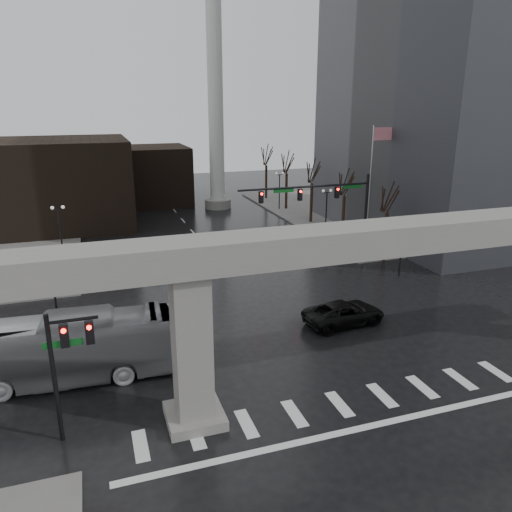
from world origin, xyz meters
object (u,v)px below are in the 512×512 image
object	(u,v)px
signal_mast_arm	(328,201)
pickup_truck	(344,313)
city_bus	(55,350)
far_car	(155,265)

from	to	relation	value
signal_mast_arm	pickup_truck	distance (m)	13.42
city_bus	far_car	distance (m)	17.66
pickup_truck	city_bus	size ratio (longest dim) A/B	0.43
city_bus	far_car	xyz separation A→B (m)	(7.29, 16.04, -1.16)
signal_mast_arm	far_car	size ratio (longest dim) A/B	3.25
signal_mast_arm	pickup_truck	world-z (taller)	signal_mast_arm
pickup_truck	signal_mast_arm	bearing A→B (deg)	-25.83
city_bus	far_car	bearing A→B (deg)	-20.17
signal_mast_arm	far_car	world-z (taller)	signal_mast_arm
far_car	city_bus	bearing A→B (deg)	-115.92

